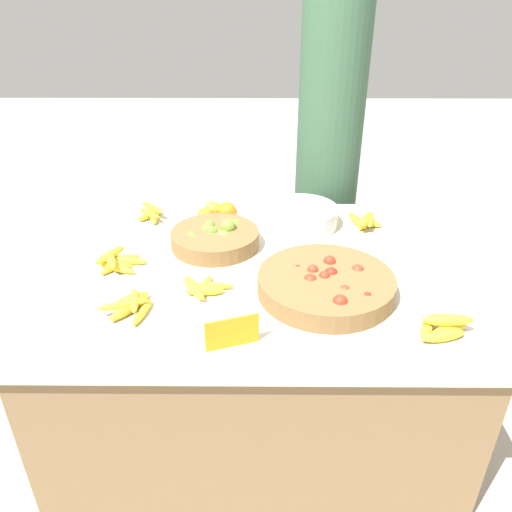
% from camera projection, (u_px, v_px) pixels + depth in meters
% --- Properties ---
extents(ground_plane, '(12.00, 12.00, 0.00)m').
position_uv_depth(ground_plane, '(256.00, 396.00, 2.11)').
color(ground_plane, '#ADA599').
extents(market_table, '(1.44, 1.17, 0.63)m').
position_uv_depth(market_table, '(256.00, 337.00, 1.96)').
color(market_table, olive).
rests_on(market_table, ground_plane).
extents(lime_bowl, '(0.34, 0.34, 0.10)m').
position_uv_depth(lime_bowl, '(215.00, 238.00, 1.94)').
color(lime_bowl, olive).
rests_on(lime_bowl, market_table).
extents(tomato_basket, '(0.45, 0.45, 0.09)m').
position_uv_depth(tomato_basket, '(326.00, 284.00, 1.64)').
color(tomato_basket, olive).
rests_on(tomato_basket, market_table).
extents(orange_pile, '(0.17, 0.12, 0.08)m').
position_uv_depth(orange_pile, '(219.00, 212.00, 2.15)').
color(orange_pile, orange).
rests_on(orange_pile, market_table).
extents(metal_bowl, '(0.31, 0.31, 0.08)m').
position_uv_depth(metal_bowl, '(301.00, 216.00, 2.10)').
color(metal_bowl, silver).
rests_on(metal_bowl, market_table).
extents(price_sign, '(0.15, 0.06, 0.10)m').
position_uv_depth(price_sign, '(232.00, 333.00, 1.40)').
color(price_sign, orange).
rests_on(price_sign, market_table).
extents(banana_bunch_middle_right, '(0.16, 0.18, 0.05)m').
position_uv_depth(banana_bunch_middle_right, '(132.00, 305.00, 1.56)').
color(banana_bunch_middle_right, yellow).
rests_on(banana_bunch_middle_right, market_table).
extents(banana_bunch_front_left, '(0.14, 0.20, 0.06)m').
position_uv_depth(banana_bunch_front_left, '(365.00, 221.00, 2.09)').
color(banana_bunch_front_left, yellow).
rests_on(banana_bunch_front_left, market_table).
extents(banana_bunch_front_right, '(0.17, 0.14, 0.06)m').
position_uv_depth(banana_bunch_front_right, '(443.00, 326.00, 1.46)').
color(banana_bunch_front_right, yellow).
rests_on(banana_bunch_front_right, market_table).
extents(banana_bunch_middle_left, '(0.18, 0.17, 0.06)m').
position_uv_depth(banana_bunch_middle_left, '(117.00, 262.00, 1.80)').
color(banana_bunch_middle_left, yellow).
rests_on(banana_bunch_middle_left, market_table).
extents(banana_bunch_back_center, '(0.13, 0.18, 0.06)m').
position_uv_depth(banana_bunch_back_center, '(152.00, 213.00, 2.17)').
color(banana_bunch_back_center, yellow).
rests_on(banana_bunch_back_center, market_table).
extents(banana_bunch_front_center, '(0.18, 0.16, 0.03)m').
position_uv_depth(banana_bunch_front_center, '(202.00, 288.00, 1.66)').
color(banana_bunch_front_center, yellow).
rests_on(banana_bunch_front_center, market_table).
extents(vendor_person, '(0.31, 0.31, 1.65)m').
position_uv_depth(vendor_person, '(328.00, 158.00, 2.47)').
color(vendor_person, '#385B42').
rests_on(vendor_person, ground_plane).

